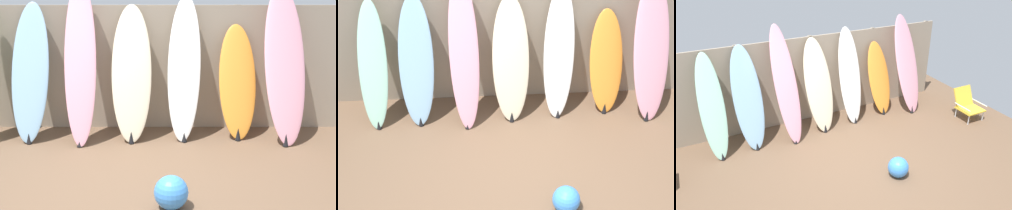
{
  "view_description": "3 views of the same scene",
  "coord_description": "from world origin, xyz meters",
  "views": [
    {
      "loc": [
        0.46,
        -4.68,
        2.28
      ],
      "look_at": [
        0.48,
        0.43,
        0.79
      ],
      "focal_mm": 50.0,
      "sensor_mm": 36.0,
      "label": 1
    },
    {
      "loc": [
        -0.5,
        -4.34,
        4.48
      ],
      "look_at": [
        -0.16,
        0.74,
        0.71
      ],
      "focal_mm": 50.0,
      "sensor_mm": 36.0,
      "label": 2
    },
    {
      "loc": [
        -2.22,
        -3.98,
        3.53
      ],
      "look_at": [
        0.2,
        0.92,
        0.73
      ],
      "focal_mm": 35.0,
      "sensor_mm": 36.0,
      "label": 3
    }
  ],
  "objects": [
    {
      "name": "fence_back",
      "position": [
        -0.0,
        2.01,
        0.9
      ],
      "size": [
        6.08,
        0.11,
        1.8
      ],
      "color": "gray",
      "rests_on": "ground"
    },
    {
      "name": "beach_ball",
      "position": [
        0.49,
        -0.51,
        0.17
      ],
      "size": [
        0.34,
        0.34,
        0.34
      ],
      "primitive_type": "sphere",
      "color": "#3F8CE5",
      "rests_on": "ground"
    },
    {
      "name": "surfboard_orange_5",
      "position": [
        1.42,
        1.65,
        0.77
      ],
      "size": [
        0.56,
        0.64,
        1.56
      ],
      "color": "orange",
      "rests_on": "ground"
    },
    {
      "name": "beach_chair",
      "position": [
        2.98,
        0.51,
        0.32
      ],
      "size": [
        0.5,
        0.57,
        0.64
      ],
      "rotation": [
        0.0,
        0.0,
        -0.19
      ],
      "color": "silver",
      "rests_on": "ground"
    },
    {
      "name": "surfboard_seafoam_0",
      "position": [
        -2.05,
        1.54,
        0.9
      ],
      "size": [
        0.47,
        0.77,
        1.82
      ],
      "color": "#9ED6BC",
      "rests_on": "ground"
    },
    {
      "name": "surfboard_pink_2",
      "position": [
        -0.72,
        1.49,
        1.07
      ],
      "size": [
        0.47,
        0.84,
        2.17
      ],
      "color": "pink",
      "rests_on": "ground"
    },
    {
      "name": "surfboard_cream_3",
      "position": [
        -0.04,
        1.57,
        0.91
      ],
      "size": [
        0.55,
        0.7,
        1.83
      ],
      "color": "beige",
      "rests_on": "ground"
    },
    {
      "name": "ground",
      "position": [
        0.0,
        0.0,
        0.0
      ],
      "size": [
        7.68,
        7.68,
        0.0
      ],
      "primitive_type": "plane",
      "color": "brown"
    },
    {
      "name": "surfboard_white_4",
      "position": [
        0.68,
        1.61,
        0.96
      ],
      "size": [
        0.52,
        0.7,
        1.95
      ],
      "color": "white",
      "rests_on": "ground"
    },
    {
      "name": "surfboard_skyblue_1",
      "position": [
        -1.42,
        1.57,
        0.92
      ],
      "size": [
        0.54,
        0.76,
        1.86
      ],
      "color": "#8CB7D6",
      "rests_on": "ground"
    },
    {
      "name": "surfboard_pink_6",
      "position": [
        2.03,
        1.5,
        1.04
      ],
      "size": [
        0.64,
        0.85,
        2.09
      ],
      "color": "pink",
      "rests_on": "ground"
    }
  ]
}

